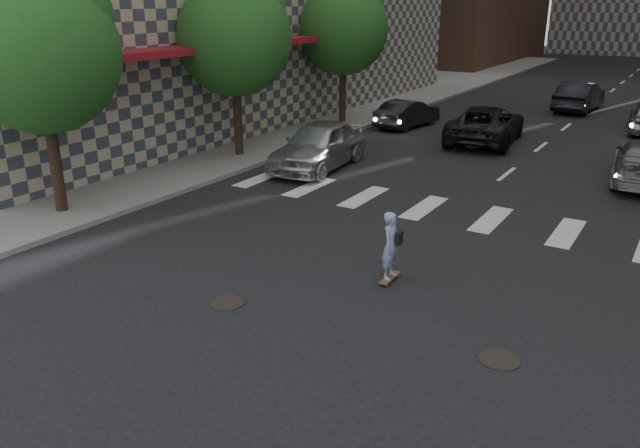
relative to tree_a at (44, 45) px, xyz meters
The scene contains 12 objects.
ground 10.99m from the tree_a, 18.35° to the right, with size 160.00×160.00×0.00m, color black.
sidewalk_left 18.19m from the tree_a, 106.66° to the left, with size 13.00×80.00×0.15m, color gray.
tree_a is the anchor object (origin of this frame).
tree_b 8.00m from the tree_a, 90.00° to the left, with size 4.20×4.20×6.60m.
tree_c 16.00m from the tree_a, 90.00° to the left, with size 4.20×4.20×6.60m.
manhole_b 8.99m from the tree_a, 14.56° to the right, with size 0.70×0.70×0.02m, color black.
manhole_c 13.62m from the tree_a, ahead, with size 0.70×0.70×0.02m, color black.
skateboarder 10.54m from the tree_a, ahead, with size 0.39×0.80×1.58m.
silver_sedan 9.59m from the tree_a, 67.27° to the left, with size 2.00×4.96×1.69m, color silver.
traffic_car_a 17.58m from the tree_a, 80.06° to the left, with size 1.38×3.94×1.30m, color black.
traffic_car_c 17.55m from the tree_a, 65.29° to the left, with size 2.56×5.55×1.54m, color black.
traffic_car_e 27.72m from the tree_a, 70.79° to the left, with size 1.67×4.80×1.58m, color black.
Camera 1 is at (5.52, -7.42, 5.78)m, focal length 35.00 mm.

